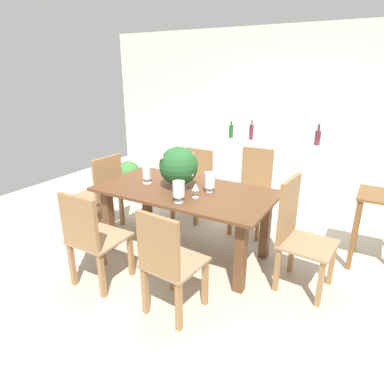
% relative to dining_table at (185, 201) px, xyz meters
% --- Properties ---
extents(ground_plane, '(7.04, 7.04, 0.00)m').
position_rel_dining_table_xyz_m(ground_plane, '(0.00, 0.24, -0.62)').
color(ground_plane, '#BCB29E').
extents(back_wall, '(6.40, 0.10, 2.60)m').
position_rel_dining_table_xyz_m(back_wall, '(0.00, 2.84, 0.68)').
color(back_wall, beige).
rests_on(back_wall, ground).
extents(dining_table, '(1.87, 0.98, 0.75)m').
position_rel_dining_table_xyz_m(dining_table, '(0.00, 0.00, 0.00)').
color(dining_table, brown).
rests_on(dining_table, ground).
extents(chair_near_right, '(0.46, 0.48, 0.95)m').
position_rel_dining_table_xyz_m(chair_near_right, '(0.41, -0.95, -0.09)').
color(chair_near_right, olive).
rests_on(chair_near_right, ground).
extents(chair_near_left, '(0.45, 0.47, 0.95)m').
position_rel_dining_table_xyz_m(chair_near_left, '(-0.42, -0.96, -0.09)').
color(chair_near_left, olive).
rests_on(chair_near_left, ground).
extents(chair_far_right, '(0.44, 0.49, 1.03)m').
position_rel_dining_table_xyz_m(chair_far_right, '(0.42, 0.97, -0.06)').
color(chair_far_right, olive).
rests_on(chair_far_right, ground).
extents(chair_head_end, '(0.49, 0.50, 0.97)m').
position_rel_dining_table_xyz_m(chair_head_end, '(-1.19, -0.01, -0.08)').
color(chair_head_end, olive).
rests_on(chair_head_end, ground).
extents(chair_foot_end, '(0.50, 0.50, 1.05)m').
position_rel_dining_table_xyz_m(chair_foot_end, '(1.19, 0.01, -0.05)').
color(chair_foot_end, olive).
rests_on(chair_foot_end, ground).
extents(chair_far_left, '(0.47, 0.46, 0.93)m').
position_rel_dining_table_xyz_m(chair_far_left, '(-0.42, 0.95, -0.10)').
color(chair_far_left, olive).
rests_on(chair_far_left, ground).
extents(flower_centerpiece, '(0.41, 0.41, 0.45)m').
position_rel_dining_table_xyz_m(flower_centerpiece, '(-0.08, -0.00, 0.37)').
color(flower_centerpiece, gray).
rests_on(flower_centerpiece, dining_table).
extents(crystal_vase_left, '(0.12, 0.12, 0.21)m').
position_rel_dining_table_xyz_m(crystal_vase_left, '(0.13, -0.34, 0.26)').
color(crystal_vase_left, silver).
rests_on(crystal_vase_left, dining_table).
extents(crystal_vase_center_near, '(0.10, 0.10, 0.18)m').
position_rel_dining_table_xyz_m(crystal_vase_center_near, '(-0.47, -0.04, 0.24)').
color(crystal_vase_center_near, silver).
rests_on(crystal_vase_center_near, dining_table).
extents(crystal_vase_right, '(0.11, 0.11, 0.21)m').
position_rel_dining_table_xyz_m(crystal_vase_right, '(0.26, 0.06, 0.25)').
color(crystal_vase_right, silver).
rests_on(crystal_vase_right, dining_table).
extents(wine_glass, '(0.07, 0.07, 0.15)m').
position_rel_dining_table_xyz_m(wine_glass, '(0.21, -0.15, 0.24)').
color(wine_glass, silver).
rests_on(wine_glass, dining_table).
extents(kitchen_counter, '(1.84, 0.66, 0.96)m').
position_rel_dining_table_xyz_m(kitchen_counter, '(0.49, 1.96, -0.14)').
color(kitchen_counter, white).
rests_on(kitchen_counter, ground).
extents(wine_bottle_amber, '(0.06, 0.06, 0.29)m').
position_rel_dining_table_xyz_m(wine_bottle_amber, '(0.02, 1.85, 0.46)').
color(wine_bottle_amber, '#511E28').
rests_on(wine_bottle_amber, kitchen_counter).
extents(wine_bottle_green, '(0.07, 0.07, 0.25)m').
position_rel_dining_table_xyz_m(wine_bottle_green, '(-0.28, 1.81, 0.45)').
color(wine_bottle_green, '#194C1E').
rests_on(wine_bottle_green, kitchen_counter).
extents(wine_bottle_dark, '(0.08, 0.08, 0.28)m').
position_rel_dining_table_xyz_m(wine_bottle_dark, '(0.94, 1.94, 0.45)').
color(wine_bottle_dark, '#511E28').
rests_on(wine_bottle_dark, kitchen_counter).
extents(potted_plant_floor, '(0.43, 0.43, 0.56)m').
position_rel_dining_table_xyz_m(potted_plant_floor, '(-1.75, 1.12, -0.31)').
color(potted_plant_floor, brown).
rests_on(potted_plant_floor, ground).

